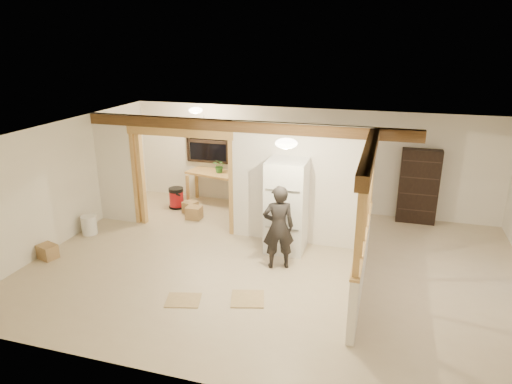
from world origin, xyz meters
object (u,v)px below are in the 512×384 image
(woman, at_px, (278,227))
(shop_vac, at_px, (176,198))
(bookshelf, at_px, (419,186))
(work_table, at_px, (214,188))
(refrigerator, at_px, (287,206))

(woman, height_order, shop_vac, woman)
(woman, bearing_deg, bookshelf, -151.03)
(work_table, height_order, bookshelf, bookshelf)
(woman, xyz_separation_m, shop_vac, (-3.20, 2.31, -0.53))
(work_table, distance_m, bookshelf, 4.95)
(woman, height_order, work_table, woman)
(refrigerator, relative_size, shop_vac, 3.53)
(refrigerator, height_order, bookshelf, refrigerator)
(woman, bearing_deg, shop_vac, -57.13)
(shop_vac, height_order, bookshelf, bookshelf)
(refrigerator, xyz_separation_m, work_table, (-2.37, 2.10, -0.51))
(woman, relative_size, shop_vac, 3.03)
(shop_vac, distance_m, bookshelf, 5.81)
(work_table, relative_size, shop_vac, 2.55)
(woman, distance_m, shop_vac, 3.98)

